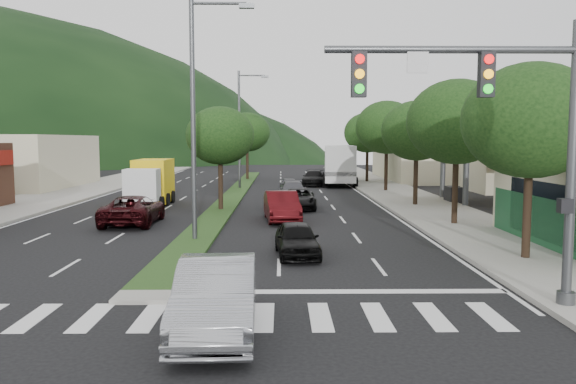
{
  "coord_description": "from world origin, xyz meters",
  "views": [
    {
      "loc": [
        3.58,
        -14.95,
        4.17
      ],
      "look_at": [
        3.89,
        10.8,
        1.79
      ],
      "focal_mm": 35.0,
      "sensor_mm": 36.0,
      "label": 1
    }
  ],
  "objects_px": {
    "tree_r_b": "(457,122)",
    "streetlight_mid": "(242,123)",
    "car_queue_a": "(297,239)",
    "car_queue_c": "(282,206)",
    "tree_med_far": "(247,132)",
    "streetlight_near": "(198,105)",
    "box_truck": "(151,184)",
    "tree_r_a": "(531,121)",
    "traffic_signal": "(509,120)",
    "car_queue_d": "(298,199)",
    "tree_med_near": "(220,136)",
    "motorhome": "(339,164)",
    "car_queue_f": "(314,178)",
    "tree_r_e": "(367,133)",
    "sedan_silver": "(216,296)",
    "suv_maroon": "(133,210)",
    "car_queue_e": "(289,186)",
    "car_queue_b": "(293,191)",
    "tree_r_d": "(387,127)"
  },
  "relations": [
    {
      "from": "streetlight_near",
      "to": "box_truck",
      "type": "height_order",
      "value": "streetlight_near"
    },
    {
      "from": "streetlight_mid",
      "to": "car_queue_e",
      "type": "height_order",
      "value": "streetlight_mid"
    },
    {
      "from": "traffic_signal",
      "to": "car_queue_e",
      "type": "xyz_separation_m",
      "value": [
        -4.85,
        30.41,
        -4.03
      ]
    },
    {
      "from": "car_queue_a",
      "to": "car_queue_d",
      "type": "bearing_deg",
      "value": 83.54
    },
    {
      "from": "traffic_signal",
      "to": "suv_maroon",
      "type": "relative_size",
      "value": 1.34
    },
    {
      "from": "traffic_signal",
      "to": "car_queue_a",
      "type": "xyz_separation_m",
      "value": [
        -4.89,
        6.54,
        -4.03
      ]
    },
    {
      "from": "traffic_signal",
      "to": "box_truck",
      "type": "relative_size",
      "value": 1.17
    },
    {
      "from": "car_queue_e",
      "to": "tree_med_far",
      "type": "bearing_deg",
      "value": 104.21
    },
    {
      "from": "car_queue_d",
      "to": "car_queue_f",
      "type": "relative_size",
      "value": 0.93
    },
    {
      "from": "traffic_signal",
      "to": "suv_maroon",
      "type": "bearing_deg",
      "value": 131.73
    },
    {
      "from": "motorhome",
      "to": "car_queue_f",
      "type": "bearing_deg",
      "value": -152.61
    },
    {
      "from": "tree_med_near",
      "to": "motorhome",
      "type": "height_order",
      "value": "tree_med_near"
    },
    {
      "from": "tree_r_b",
      "to": "streetlight_mid",
      "type": "bearing_deg",
      "value": 119.32
    },
    {
      "from": "traffic_signal",
      "to": "car_queue_a",
      "type": "distance_m",
      "value": 9.11
    },
    {
      "from": "tree_med_far",
      "to": "streetlight_near",
      "type": "bearing_deg",
      "value": -89.67
    },
    {
      "from": "streetlight_mid",
      "to": "box_truck",
      "type": "relative_size",
      "value": 1.68
    },
    {
      "from": "tree_med_far",
      "to": "streetlight_near",
      "type": "height_order",
      "value": "streetlight_near"
    },
    {
      "from": "traffic_signal",
      "to": "car_queue_d",
      "type": "xyz_separation_m",
      "value": [
        -4.43,
        20.41,
        -4.02
      ]
    },
    {
      "from": "tree_r_e",
      "to": "tree_r_d",
      "type": "bearing_deg",
      "value": -90.0
    },
    {
      "from": "sedan_silver",
      "to": "car_queue_f",
      "type": "distance_m",
      "value": 39.71
    },
    {
      "from": "tree_r_b",
      "to": "tree_r_e",
      "type": "distance_m",
      "value": 28.0
    },
    {
      "from": "tree_med_far",
      "to": "car_queue_f",
      "type": "bearing_deg",
      "value": -48.94
    },
    {
      "from": "tree_r_b",
      "to": "motorhome",
      "type": "bearing_deg",
      "value": 96.7
    },
    {
      "from": "car_queue_f",
      "to": "tree_med_far",
      "type": "bearing_deg",
      "value": 137.48
    },
    {
      "from": "tree_r_b",
      "to": "car_queue_a",
      "type": "xyz_separation_m",
      "value": [
        -7.86,
        -7.0,
        -4.42
      ]
    },
    {
      "from": "tree_r_e",
      "to": "car_queue_b",
      "type": "bearing_deg",
      "value": -115.3
    },
    {
      "from": "car_queue_b",
      "to": "car_queue_c",
      "type": "distance_m",
      "value": 10.03
    },
    {
      "from": "tree_med_far",
      "to": "car_queue_e",
      "type": "xyz_separation_m",
      "value": [
        4.18,
        -15.13,
        -4.39
      ]
    },
    {
      "from": "tree_r_b",
      "to": "suv_maroon",
      "type": "relative_size",
      "value": 1.33
    },
    {
      "from": "tree_med_near",
      "to": "box_truck",
      "type": "xyz_separation_m",
      "value": [
        -4.75,
        2.93,
        -3.04
      ]
    },
    {
      "from": "tree_r_a",
      "to": "streetlight_near",
      "type": "distance_m",
      "value": 12.48
    },
    {
      "from": "streetlight_near",
      "to": "car_queue_e",
      "type": "bearing_deg",
      "value": 79.22
    },
    {
      "from": "tree_r_e",
      "to": "tree_med_far",
      "type": "distance_m",
      "value": 12.65
    },
    {
      "from": "suv_maroon",
      "to": "sedan_silver",
      "type": "bearing_deg",
      "value": 109.94
    },
    {
      "from": "car_queue_c",
      "to": "tree_med_far",
      "type": "bearing_deg",
      "value": 91.1
    },
    {
      "from": "traffic_signal",
      "to": "tree_r_b",
      "type": "bearing_deg",
      "value": 77.63
    },
    {
      "from": "tree_med_far",
      "to": "car_queue_a",
      "type": "xyz_separation_m",
      "value": [
        4.14,
        -39.0,
        -4.39
      ]
    },
    {
      "from": "streetlight_mid",
      "to": "tree_med_near",
      "type": "bearing_deg",
      "value": -90.78
    },
    {
      "from": "tree_r_e",
      "to": "tree_med_near",
      "type": "bearing_deg",
      "value": -118.61
    },
    {
      "from": "tree_r_a",
      "to": "tree_med_far",
      "type": "relative_size",
      "value": 0.96
    },
    {
      "from": "car_queue_c",
      "to": "box_truck",
      "type": "xyz_separation_m",
      "value": [
        -8.35,
        7.06,
        0.62
      ]
    },
    {
      "from": "tree_med_far",
      "to": "sedan_silver",
      "type": "bearing_deg",
      "value": -87.36
    },
    {
      "from": "streetlight_near",
      "to": "car_queue_c",
      "type": "bearing_deg",
      "value": 59.96
    },
    {
      "from": "tree_med_near",
      "to": "car_queue_e",
      "type": "bearing_deg",
      "value": 68.98
    },
    {
      "from": "traffic_signal",
      "to": "car_queue_c",
      "type": "height_order",
      "value": "traffic_signal"
    },
    {
      "from": "tree_r_a",
      "to": "car_queue_a",
      "type": "distance_m",
      "value": 8.97
    },
    {
      "from": "streetlight_near",
      "to": "sedan_silver",
      "type": "height_order",
      "value": "streetlight_near"
    },
    {
      "from": "car_queue_d",
      "to": "car_queue_c",
      "type": "bearing_deg",
      "value": -101.02
    },
    {
      "from": "tree_r_a",
      "to": "sedan_silver",
      "type": "distance_m",
      "value": 12.73
    },
    {
      "from": "suv_maroon",
      "to": "car_queue_a",
      "type": "xyz_separation_m",
      "value": [
        7.94,
        -7.84,
        -0.11
      ]
    }
  ]
}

